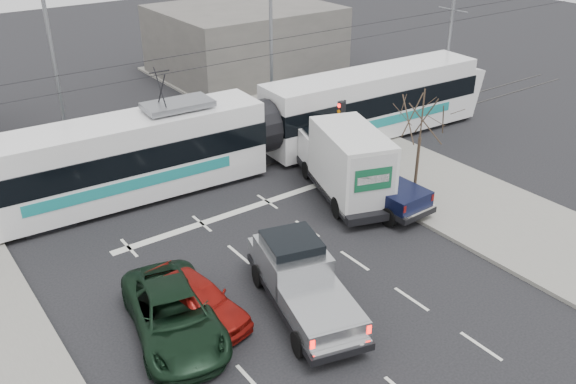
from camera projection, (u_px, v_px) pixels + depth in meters
ground at (320, 276)px, 22.67m from camera, size 120.00×120.00×0.00m
sidewalk_right at (477, 206)px, 27.34m from camera, size 6.00×60.00×0.15m
rails at (193, 180)px, 29.86m from camera, size 60.00×1.60×0.03m
building_right at (245, 41)px, 45.07m from camera, size 12.00×10.00×5.00m
bare_tree at (422, 119)px, 26.71m from camera, size 2.40×2.40×5.00m
traffic_signal at (342, 121)px, 29.48m from camera, size 0.44×0.44×3.60m
street_lamp_near at (268, 40)px, 34.23m from camera, size 2.38×0.25×9.00m
street_lamp_far at (51, 64)px, 29.66m from camera, size 2.38×0.25×9.00m
catenary at (187, 105)px, 28.09m from camera, size 60.00×0.20×7.00m
tram at (260, 128)px, 30.59m from camera, size 27.96×4.40×5.68m
silver_pickup at (300, 278)px, 20.65m from camera, size 3.59×6.47×2.23m
box_truck at (346, 163)px, 27.62m from camera, size 4.42×7.25×3.43m
navy_pickup at (371, 180)px, 27.35m from camera, size 2.22×5.39×2.25m
green_car at (174, 315)px, 19.42m from camera, size 3.66×5.94×1.54m
red_car at (195, 300)px, 20.15m from camera, size 2.44×4.59×1.49m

